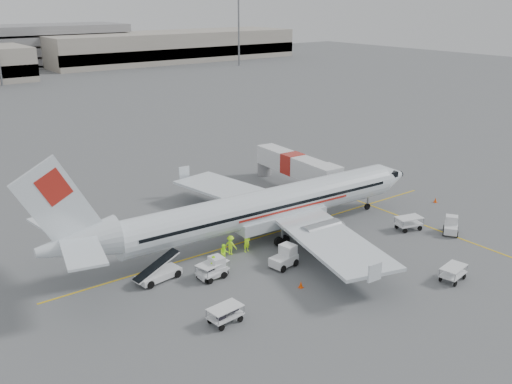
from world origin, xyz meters
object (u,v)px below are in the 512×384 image
belt_loader (158,265)px  tug_fore (451,226)px  tug_mid (284,257)px  tug_aft (211,268)px  jet_bridge (293,171)px  aircraft (268,183)px

belt_loader → tug_fore: belt_loader is taller
tug_fore → tug_mid: tug_mid is taller
tug_mid → tug_aft: 6.32m
tug_fore → tug_aft: (-23.50, 6.15, 0.04)m
tug_aft → jet_bridge: bearing=35.0°
jet_bridge → tug_fore: jet_bridge is taller
jet_bridge → belt_loader: 26.81m
belt_loader → tug_aft: belt_loader is taller
aircraft → tug_mid: aircraft is taller
jet_bridge → aircraft: bearing=-136.3°
aircraft → tug_mid: bearing=-113.0°
belt_loader → tug_mid: belt_loader is taller
tug_fore → tug_mid: (-17.48, 4.23, 0.09)m
tug_fore → belt_loader: bearing=128.5°
aircraft → belt_loader: bearing=-169.8°
jet_bridge → tug_fore: bearing=-78.6°
aircraft → tug_fore: aircraft is taller
jet_bridge → tug_fore: 20.39m
belt_loader → jet_bridge: bearing=18.1°
tug_fore → aircraft: bearing=111.4°
aircraft → tug_fore: 18.36m
belt_loader → aircraft: bearing=-0.4°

